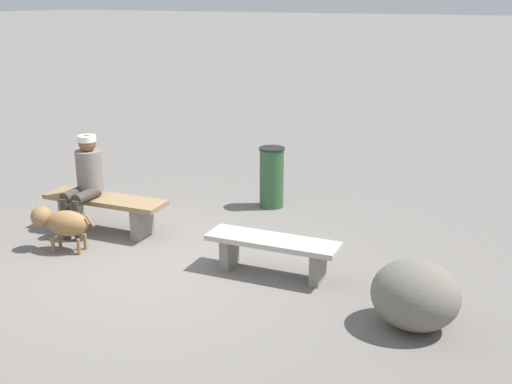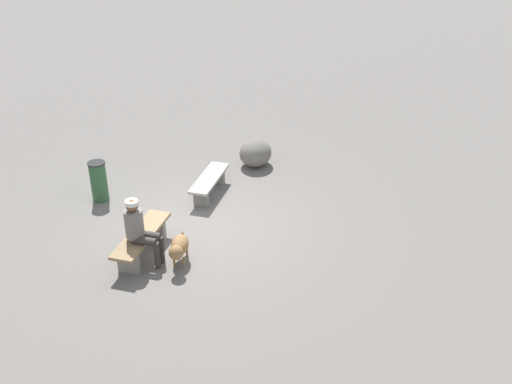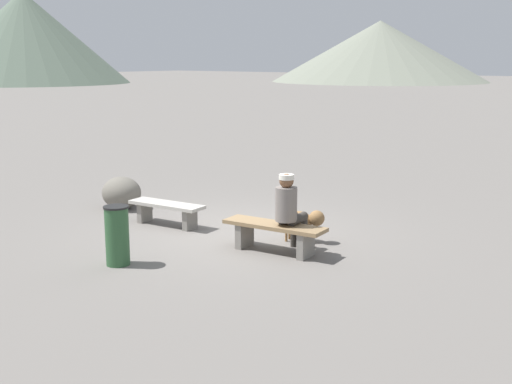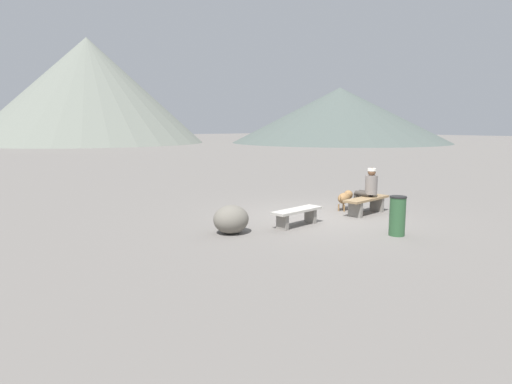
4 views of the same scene
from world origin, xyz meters
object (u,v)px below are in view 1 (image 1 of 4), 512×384
object	(u,v)px
seated_person	(86,176)
trash_bin	(272,177)
bench_left	(273,248)
dog	(61,222)
bench_right	(105,207)
boulder	(415,295)

from	to	relation	value
seated_person	trash_bin	distance (m)	2.71
bench_left	dog	size ratio (longest dim) A/B	1.93
bench_right	dog	xyz separation A→B (m)	(0.01, 0.79, 0.04)
boulder	dog	bearing A→B (deg)	3.23
seated_person	trash_bin	xyz separation A→B (m)	(-1.69, -2.10, -0.31)
bench_right	trash_bin	bearing A→B (deg)	-132.69
seated_person	dog	world-z (taller)	seated_person
bench_left	bench_right	bearing A→B (deg)	-9.12
bench_right	dog	distance (m)	0.79
seated_person	dog	bearing A→B (deg)	99.66
bench_left	boulder	distance (m)	1.79
seated_person	trash_bin	bearing A→B (deg)	-135.15
trash_bin	boulder	xyz separation A→B (m)	(-2.87, 2.54, -0.12)
trash_bin	boulder	world-z (taller)	trash_bin
dog	trash_bin	world-z (taller)	trash_bin
bench_right	dog	bearing A→B (deg)	83.44
boulder	trash_bin	bearing A→B (deg)	-41.54
bench_left	dog	xyz separation A→B (m)	(2.62, 0.65, 0.06)
bench_left	seated_person	size ratio (longest dim) A/B	1.19
dog	bench_right	bearing A→B (deg)	-108.19
bench_left	boulder	world-z (taller)	boulder
dog	trash_bin	size ratio (longest dim) A/B	0.89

